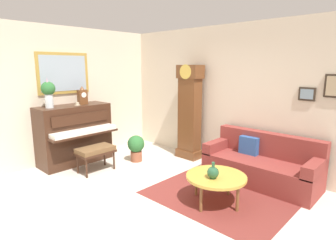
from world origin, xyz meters
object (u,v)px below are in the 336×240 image
object	(u,v)px
piano_bench	(96,151)
flower_vase	(48,91)
potted_plant	(136,146)
couch	(261,165)
coffee_table	(216,177)
mantel_clock	(82,96)
teacup	(77,104)
grandfather_clock	(190,115)
green_jug	(213,172)
piano	(75,134)

from	to	relation	value
piano_bench	flower_vase	world-z (taller)	flower_vase
flower_vase	potted_plant	distance (m)	2.03
piano_bench	couch	size ratio (longest dim) A/B	0.37
coffee_table	mantel_clock	bearing A→B (deg)	-174.34
flower_vase	teacup	world-z (taller)	flower_vase
piano_bench	flower_vase	bearing A→B (deg)	-147.00
mantel_clock	potted_plant	xyz separation A→B (m)	(0.86, 0.69, -1.06)
potted_plant	flower_vase	bearing A→B (deg)	-121.75
grandfather_clock	green_jug	distance (m)	2.23
mantel_clock	grandfather_clock	bearing A→B (deg)	47.47
piano	teacup	size ratio (longest dim) A/B	12.41
mantel_clock	green_jug	bearing A→B (deg)	3.47
coffee_table	grandfather_clock	bearing A→B (deg)	139.87
piano_bench	teacup	size ratio (longest dim) A/B	6.03
grandfather_clock	coffee_table	world-z (taller)	grandfather_clock
couch	coffee_table	size ratio (longest dim) A/B	2.16
piano	piano_bench	xyz separation A→B (m)	(0.75, 0.01, -0.21)
couch	teacup	size ratio (longest dim) A/B	16.38
teacup	potted_plant	bearing A→B (deg)	46.20
couch	mantel_clock	world-z (taller)	mantel_clock
piano_bench	flower_vase	distance (m)	1.43
coffee_table	flower_vase	distance (m)	3.47
coffee_table	teacup	xyz separation A→B (m)	(-3.07, -0.46, 0.84)
green_jug	teacup	bearing A→B (deg)	-173.69
couch	teacup	xyz separation A→B (m)	(-3.22, -1.65, 0.92)
grandfather_clock	flower_vase	xyz separation A→B (m)	(-1.52, -2.36, 0.56)
flower_vase	coffee_table	bearing A→B (deg)	17.89
piano_bench	mantel_clock	bearing A→B (deg)	163.93
couch	coffee_table	xyz separation A→B (m)	(-0.14, -1.19, 0.09)
couch	coffee_table	bearing A→B (deg)	-96.83
potted_plant	couch	bearing A→B (deg)	18.60
couch	green_jug	distance (m)	1.33
mantel_clock	green_jug	distance (m)	3.27
couch	green_jug	size ratio (longest dim) A/B	7.92
piano	couch	size ratio (longest dim) A/B	0.76
piano_bench	green_jug	bearing A→B (deg)	9.59
grandfather_clock	coffee_table	xyz separation A→B (m)	(1.60, -1.35, -0.56)
piano	green_jug	world-z (taller)	piano
piano_bench	potted_plant	size ratio (longest dim) A/B	1.25
flower_vase	couch	bearing A→B (deg)	33.97
flower_vase	teacup	xyz separation A→B (m)	(0.05, 0.55, -0.29)
grandfather_clock	mantel_clock	distance (m)	2.29
piano	coffee_table	distance (m)	3.18
couch	mantel_clock	distance (m)	3.75
coffee_table	piano	bearing A→B (deg)	-170.32
teacup	green_jug	bearing A→B (deg)	6.31
piano	grandfather_clock	bearing A→B (deg)	51.01
piano	piano_bench	size ratio (longest dim) A/B	2.06
couch	mantel_clock	bearing A→B (deg)	-155.30
green_jug	piano	bearing A→B (deg)	-172.50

